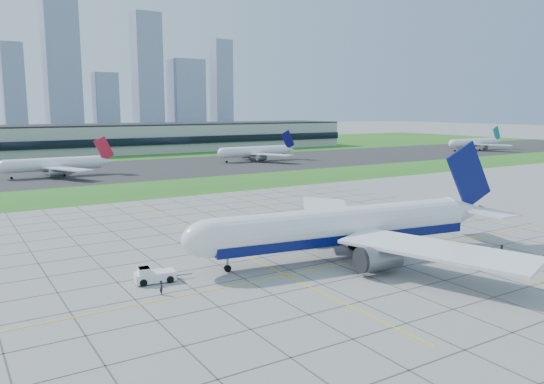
{
  "coord_description": "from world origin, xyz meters",
  "views": [
    {
      "loc": [
        -51.59,
        -64.65,
        24.36
      ],
      "look_at": [
        6.59,
        28.39,
        7.0
      ],
      "focal_mm": 35.0,
      "sensor_mm": 36.0,
      "label": 1
    }
  ],
  "objects_px": {
    "airliner": "(345,227)",
    "crew_far": "(502,250)",
    "pushback_tug": "(153,275)",
    "crew_near": "(161,288)",
    "distant_jet_2": "(256,151)",
    "distant_jet_1": "(56,164)",
    "distant_jet_3": "(475,143)"
  },
  "relations": [
    {
      "from": "airliner",
      "to": "distant_jet_1",
      "type": "relative_size",
      "value": 1.39
    },
    {
      "from": "pushback_tug",
      "to": "distant_jet_3",
      "type": "distance_m",
      "value": 274.67
    },
    {
      "from": "distant_jet_1",
      "to": "distant_jet_2",
      "type": "xyz_separation_m",
      "value": [
        89.88,
        11.16,
        0.0
      ]
    },
    {
      "from": "airliner",
      "to": "crew_near",
      "type": "distance_m",
      "value": 32.51
    },
    {
      "from": "pushback_tug",
      "to": "distant_jet_1",
      "type": "bearing_deg",
      "value": 93.69
    },
    {
      "from": "crew_near",
      "to": "distant_jet_1",
      "type": "bearing_deg",
      "value": 0.74
    },
    {
      "from": "pushback_tug",
      "to": "crew_near",
      "type": "height_order",
      "value": "pushback_tug"
    },
    {
      "from": "airliner",
      "to": "crew_far",
      "type": "bearing_deg",
      "value": -22.02
    },
    {
      "from": "distant_jet_3",
      "to": "distant_jet_2",
      "type": "bearing_deg",
      "value": 174.76
    },
    {
      "from": "airliner",
      "to": "crew_far",
      "type": "distance_m",
      "value": 26.79
    },
    {
      "from": "airliner",
      "to": "distant_jet_2",
      "type": "relative_size",
      "value": 1.39
    },
    {
      "from": "distant_jet_3",
      "to": "distant_jet_1",
      "type": "bearing_deg",
      "value": 179.56
    },
    {
      "from": "crew_far",
      "to": "distant_jet_3",
      "type": "bearing_deg",
      "value": 74.71
    },
    {
      "from": "distant_jet_2",
      "to": "pushback_tug",
      "type": "bearing_deg",
      "value": -125.05
    },
    {
      "from": "airliner",
      "to": "distant_jet_3",
      "type": "relative_size",
      "value": 1.38
    },
    {
      "from": "crew_far",
      "to": "distant_jet_2",
      "type": "height_order",
      "value": "distant_jet_2"
    },
    {
      "from": "airliner",
      "to": "distant_jet_3",
      "type": "xyz_separation_m",
      "value": [
        210.23,
        134.75,
        -0.59
      ]
    },
    {
      "from": "crew_near",
      "to": "distant_jet_3",
      "type": "xyz_separation_m",
      "value": [
        242.45,
        136.03,
        3.51
      ]
    },
    {
      "from": "crew_near",
      "to": "crew_far",
      "type": "distance_m",
      "value": 56.37
    },
    {
      "from": "distant_jet_1",
      "to": "distant_jet_3",
      "type": "relative_size",
      "value": 0.99
    },
    {
      "from": "crew_far",
      "to": "distant_jet_3",
      "type": "xyz_separation_m",
      "value": [
        187.4,
        148.13,
        3.58
      ]
    },
    {
      "from": "pushback_tug",
      "to": "distant_jet_2",
      "type": "height_order",
      "value": "distant_jet_2"
    },
    {
      "from": "pushback_tug",
      "to": "crew_far",
      "type": "distance_m",
      "value": 57.04
    },
    {
      "from": "distant_jet_1",
      "to": "pushback_tug",
      "type": "bearing_deg",
      "value": -94.65
    },
    {
      "from": "pushback_tug",
      "to": "crew_far",
      "type": "bearing_deg",
      "value": -9.63
    },
    {
      "from": "pushback_tug",
      "to": "distant_jet_3",
      "type": "bearing_deg",
      "value": 36.72
    },
    {
      "from": "distant_jet_1",
      "to": "distant_jet_3",
      "type": "bearing_deg",
      "value": -0.44
    },
    {
      "from": "airliner",
      "to": "crew_near",
      "type": "xyz_separation_m",
      "value": [
        -32.23,
        -1.28,
        -4.1
      ]
    },
    {
      "from": "crew_near",
      "to": "distant_jet_2",
      "type": "xyz_separation_m",
      "value": [
        101.44,
        148.97,
        3.51
      ]
    },
    {
      "from": "distant_jet_1",
      "to": "distant_jet_3",
      "type": "height_order",
      "value": "same"
    },
    {
      "from": "distant_jet_3",
      "to": "pushback_tug",
      "type": "bearing_deg",
      "value": -151.63
    },
    {
      "from": "distant_jet_3",
      "to": "crew_far",
      "type": "bearing_deg",
      "value": -141.68
    }
  ]
}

